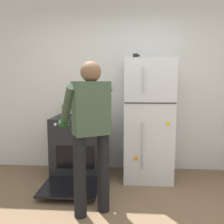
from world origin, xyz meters
name	(u,v)px	position (x,y,z in m)	size (l,w,h in m)	color
kitchen_wall_back	(119,86)	(0.00, 1.95, 1.35)	(6.00, 0.10, 2.70)	silver
refrigerator	(147,120)	(0.44, 1.57, 0.86)	(0.68, 0.72, 1.72)	silver
stove_range	(80,147)	(-0.57, 1.55, 0.44)	(0.76, 1.21, 0.90)	black
person_cook	(90,125)	(-0.24, 0.57, 0.95)	(0.65, 0.69, 1.60)	black
red_pot	(89,113)	(-0.41, 1.52, 0.96)	(0.33, 0.23, 0.11)	orange
coffee_mug	(136,57)	(0.26, 1.62, 1.76)	(0.11, 0.08, 0.10)	black
pepper_mill	(63,110)	(-0.87, 1.77, 0.97)	(0.05, 0.05, 0.14)	brown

